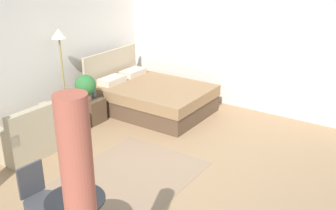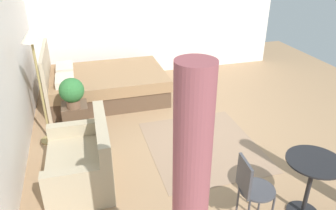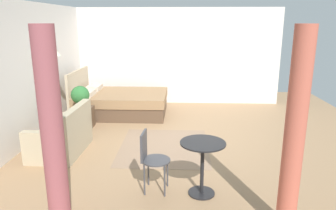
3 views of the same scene
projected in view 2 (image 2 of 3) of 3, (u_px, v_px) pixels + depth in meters
ground_plane at (205, 132)px, 5.42m from camera, size 8.97×8.64×0.02m
wall_back at (3, 74)px, 4.12m from camera, size 8.97×0.12×2.64m
wall_right at (158, 16)px, 7.38m from camera, size 0.12×5.64×2.64m
area_rug at (202, 145)px, 5.02m from camera, size 1.87×1.63×0.01m
bed at (105, 85)px, 6.41m from camera, size 1.59×2.22×1.11m
couch at (83, 162)px, 4.19m from camera, size 1.23×0.82×0.84m
nightstand at (76, 117)px, 5.37m from camera, size 0.41×0.41×0.46m
potted_plant at (72, 92)px, 5.05m from camera, size 0.39×0.39×0.50m
vase at (71, 96)px, 5.31m from camera, size 0.09×0.09×0.23m
floor_lamp at (34, 55)px, 4.53m from camera, size 0.29×0.29×1.77m
balcony_table at (311, 178)px, 3.55m from camera, size 0.60×0.60×0.75m
cafe_chair_near_window at (251, 186)px, 3.43m from camera, size 0.42×0.42×0.85m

